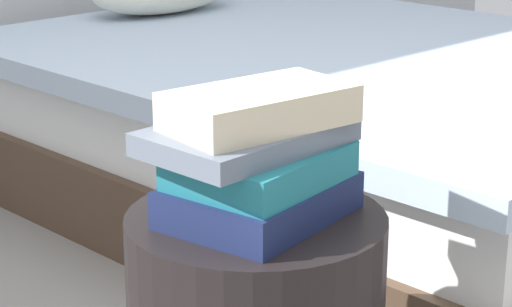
% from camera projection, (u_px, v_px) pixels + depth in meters
% --- Properties ---
extents(bed, '(1.57, 2.03, 0.62)m').
position_uv_depth(bed, '(341.00, 123.00, 2.85)').
color(bed, '#4C3828').
rests_on(bed, ground_plane).
extents(book_navy, '(0.30, 0.25, 0.06)m').
position_uv_depth(book_navy, '(258.00, 200.00, 1.48)').
color(book_navy, '#19234C').
rests_on(book_navy, side_table).
extents(book_teal, '(0.27, 0.23, 0.05)m').
position_uv_depth(book_teal, '(260.00, 166.00, 1.46)').
color(book_teal, '#1E727F').
rests_on(book_teal, book_navy).
extents(book_slate, '(0.31, 0.21, 0.03)m').
position_uv_depth(book_slate, '(247.00, 136.00, 1.45)').
color(book_slate, slate).
rests_on(book_slate, book_teal).
extents(book_cream, '(0.29, 0.18, 0.06)m').
position_uv_depth(book_cream, '(257.00, 108.00, 1.43)').
color(book_cream, beige).
rests_on(book_cream, book_slate).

